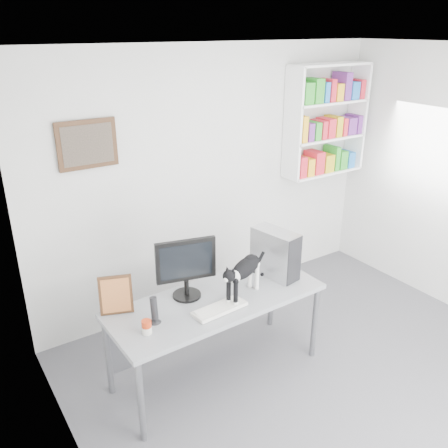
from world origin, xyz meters
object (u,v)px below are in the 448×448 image
object	(u,v)px
keyboard	(219,309)
cat	(244,278)
monitor	(186,268)
desk	(217,337)
pc_tower	(275,253)
speaker	(154,310)
leaning_print	(116,294)
bookshelf	(326,120)
soup_can	(147,327)

from	to	relation	value
keyboard	cat	xyz separation A→B (m)	(0.29, 0.07, 0.16)
monitor	desk	bearing A→B (deg)	-27.27
pc_tower	speaker	xyz separation A→B (m)	(-1.22, -0.08, -0.10)
monitor	leaning_print	size ratio (longest dim) A/B	1.65
cat	speaker	bearing A→B (deg)	151.08
bookshelf	pc_tower	world-z (taller)	bookshelf
bookshelf	desk	size ratio (longest dim) A/B	0.68
desk	pc_tower	distance (m)	0.88
monitor	pc_tower	size ratio (longest dim) A/B	1.22
pc_tower	monitor	bearing A→B (deg)	161.87
soup_can	cat	world-z (taller)	cat
pc_tower	desk	bearing A→B (deg)	174.40
bookshelf	pc_tower	bearing A→B (deg)	-147.13
soup_can	bookshelf	bearing A→B (deg)	21.90
keyboard	bookshelf	bearing A→B (deg)	24.40
bookshelf	leaning_print	world-z (taller)	bookshelf
desk	keyboard	distance (m)	0.43
desk	bookshelf	bearing A→B (deg)	24.11
speaker	monitor	bearing A→B (deg)	35.87
pc_tower	leaning_print	world-z (taller)	pc_tower
monitor	speaker	world-z (taller)	monitor
cat	pc_tower	bearing A→B (deg)	-5.48
desk	soup_can	size ratio (longest dim) A/B	16.92
pc_tower	speaker	size ratio (longest dim) A/B	1.94
speaker	bookshelf	bearing A→B (deg)	30.15
monitor	cat	xyz separation A→B (m)	(0.39, -0.26, -0.09)
desk	keyboard	world-z (taller)	keyboard
desk	keyboard	xyz separation A→B (m)	(-0.08, -0.16, 0.40)
desk	monitor	size ratio (longest dim) A/B	3.46
pc_tower	cat	distance (m)	0.47
speaker	leaning_print	size ratio (longest dim) A/B	0.70
desk	cat	distance (m)	0.60
desk	speaker	size ratio (longest dim) A/B	8.21
desk	speaker	world-z (taller)	speaker
desk	monitor	world-z (taller)	monitor
keyboard	pc_tower	bearing A→B (deg)	13.07
monitor	cat	world-z (taller)	monitor
monitor	leaning_print	xyz separation A→B (m)	(-0.57, 0.10, -0.10)
bookshelf	monitor	distance (m)	2.59
bookshelf	keyboard	xyz separation A→B (m)	(-2.20, -1.17, -1.08)
soup_can	speaker	bearing A→B (deg)	40.87
keyboard	speaker	world-z (taller)	speaker
bookshelf	keyboard	world-z (taller)	bookshelf
bookshelf	soup_can	size ratio (longest dim) A/B	11.54
monitor	cat	bearing A→B (deg)	-18.99
desk	pc_tower	size ratio (longest dim) A/B	4.23
speaker	cat	distance (m)	0.79
speaker	leaning_print	xyz separation A→B (m)	(-0.18, 0.29, 0.05)
bookshelf	leaning_print	xyz separation A→B (m)	(-2.88, -0.74, -0.93)
leaning_print	cat	distance (m)	1.03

